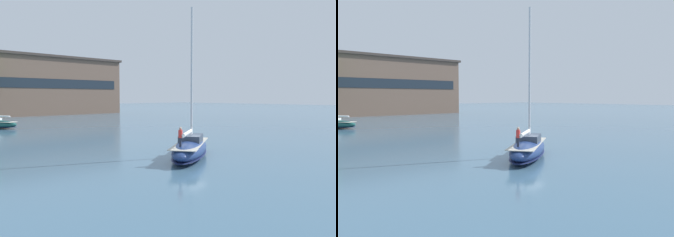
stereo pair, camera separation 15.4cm
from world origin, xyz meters
TOP-DOWN VIEW (x-y plane):
  - ground_plane at (0.00, 0.00)m, footprint 400.00×400.00m
  - waterfront_building at (19.62, 80.53)m, footprint 45.52×16.04m
  - sailboat_main at (0.02, 0.01)m, footprint 9.89×8.03m

SIDE VIEW (x-z plane):
  - ground_plane at x=0.00m, z-range 0.00..0.00m
  - sailboat_main at x=0.02m, z-range -5.97..7.85m
  - waterfront_building at x=19.62m, z-range 0.04..17.85m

